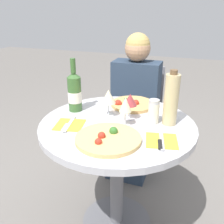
# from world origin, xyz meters

# --- Properties ---
(ground_plane) EXTENTS (12.00, 12.00, 0.00)m
(ground_plane) POSITION_xyz_m (0.00, 0.00, 0.00)
(ground_plane) COLOR slate
(ground_plane) RESTS_ON ground
(dining_table) EXTENTS (0.87, 0.87, 0.75)m
(dining_table) POSITION_xyz_m (0.00, 0.00, 0.59)
(dining_table) COLOR slate
(dining_table) RESTS_ON ground_plane
(chair_behind_diner) EXTENTS (0.39, 0.39, 0.87)m
(chair_behind_diner) POSITION_xyz_m (-0.08, 0.79, 0.42)
(chair_behind_diner) COLOR slate
(chair_behind_diner) RESTS_ON ground_plane
(seated_diner) EXTENTS (0.38, 0.42, 1.16)m
(seated_diner) POSITION_xyz_m (-0.08, 0.65, 0.53)
(seated_diner) COLOR #28384C
(seated_diner) RESTS_ON ground_plane
(pizza_large) EXTENTS (0.32, 0.32, 0.05)m
(pizza_large) POSITION_xyz_m (0.02, -0.20, 0.76)
(pizza_large) COLOR #DBB26B
(pizza_large) RESTS_ON dining_table
(pizza_small_far) EXTENTS (0.28, 0.28, 0.05)m
(pizza_small_far) POSITION_xyz_m (0.01, 0.27, 0.76)
(pizza_small_far) COLOR tan
(pizza_small_far) RESTS_ON dining_table
(wine_bottle) EXTENTS (0.08, 0.08, 0.32)m
(wine_bottle) POSITION_xyz_m (-0.30, 0.08, 0.87)
(wine_bottle) COLOR #38602D
(wine_bottle) RESTS_ON dining_table
(tall_carafe) EXTENTS (0.08, 0.08, 0.30)m
(tall_carafe) POSITION_xyz_m (0.27, 0.08, 0.89)
(tall_carafe) COLOR tan
(tall_carafe) RESTS_ON dining_table
(sugar_shaker) EXTENTS (0.06, 0.06, 0.14)m
(sugar_shaker) POSITION_xyz_m (0.19, 0.06, 0.81)
(sugar_shaker) COLOR silver
(sugar_shaker) RESTS_ON dining_table
(wine_glass_back_left) EXTENTS (0.08, 0.08, 0.16)m
(wine_glass_back_left) POSITION_xyz_m (-0.08, 0.07, 0.87)
(wine_glass_back_left) COLOR silver
(wine_glass_back_left) RESTS_ON dining_table
(wine_glass_front_right) EXTENTS (0.07, 0.07, 0.16)m
(wine_glass_front_right) POSITION_xyz_m (0.05, -0.02, 0.87)
(wine_glass_front_right) COLOR silver
(wine_glass_front_right) RESTS_ON dining_table
(wine_glass_back_right) EXTENTS (0.08, 0.08, 0.15)m
(wine_glass_back_right) POSITION_xyz_m (0.05, 0.07, 0.86)
(wine_glass_back_right) COLOR silver
(wine_glass_back_right) RESTS_ON dining_table
(place_setting_left) EXTENTS (0.18, 0.19, 0.01)m
(place_setting_left) POSITION_xyz_m (-0.24, -0.12, 0.75)
(place_setting_left) COLOR yellow
(place_setting_left) RESTS_ON dining_table
(place_setting_right) EXTENTS (0.18, 0.19, 0.01)m
(place_setting_right) POSITION_xyz_m (0.27, -0.13, 0.75)
(place_setting_right) COLOR yellow
(place_setting_right) RESTS_ON dining_table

